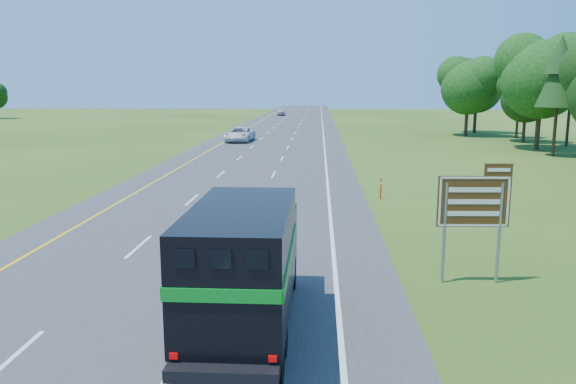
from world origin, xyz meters
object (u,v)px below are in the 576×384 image
at_px(horse_truck, 245,262).
at_px(far_car, 281,112).
at_px(white_suv, 240,134).
at_px(exit_sign, 475,206).

distance_m(horse_truck, far_car, 108.15).
bearing_deg(white_suv, far_car, 93.00).
relative_size(horse_truck, white_suv, 1.26).
bearing_deg(far_car, horse_truck, -90.34).
bearing_deg(white_suv, horse_truck, -78.26).
height_order(horse_truck, exit_sign, exit_sign).
bearing_deg(far_car, exit_sign, -86.66).
xyz_separation_m(white_suv, far_car, (0.60, 59.21, -0.02)).
bearing_deg(exit_sign, far_car, 94.62).
relative_size(white_suv, exit_sign, 1.55).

